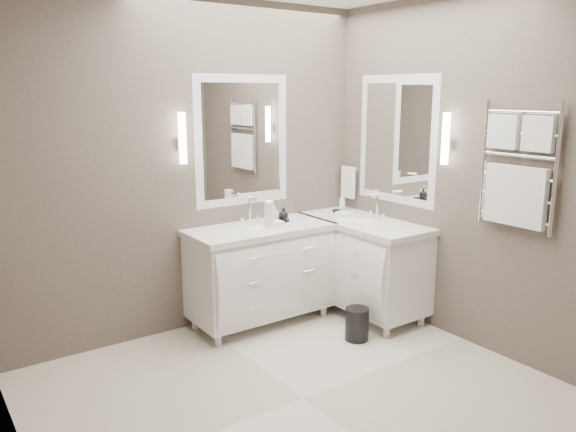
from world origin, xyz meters
TOP-DOWN VIEW (x-y plane):
  - floor at (0.00, 0.00)m, footprint 3.20×3.00m
  - wall_back at (0.00, 1.50)m, footprint 3.20×0.01m
  - wall_front at (0.00, -1.50)m, footprint 3.20×0.01m
  - wall_left at (-1.60, 0.00)m, footprint 0.01×3.00m
  - wall_right at (1.60, 0.00)m, footprint 0.01×3.00m
  - vanity_back at (0.45, 1.23)m, footprint 1.24×0.59m
  - vanity_right at (1.33, 0.90)m, footprint 0.59×1.24m
  - mirror_back at (0.45, 1.49)m, footprint 0.90×0.02m
  - mirror_right at (1.59, 0.80)m, footprint 0.02×0.90m
  - sconce_back at (-0.13, 1.43)m, footprint 0.06×0.06m
  - sconce_right at (1.53, 0.22)m, footprint 0.06×0.06m
  - towel_bar_corner at (1.54, 1.36)m, footprint 0.03×0.22m
  - towel_ladder at (1.55, -0.40)m, footprint 0.06×0.58m
  - waste_bin at (0.89, 0.47)m, footprint 0.24×0.24m
  - amenity_tray_back at (0.67, 1.27)m, footprint 0.18×0.16m
  - amenity_tray_right at (1.37, 1.24)m, footprint 0.15×0.18m
  - water_bottle at (0.49, 1.14)m, footprint 0.10×0.10m
  - soap_bottle_a at (0.64, 1.29)m, footprint 0.07×0.07m
  - soap_bottle_b at (0.70, 1.24)m, footprint 0.10×0.10m
  - soap_bottle_c at (1.37, 1.24)m, footprint 0.07×0.07m

SIDE VIEW (x-z plane):
  - floor at x=0.00m, z-range -0.01..0.00m
  - waste_bin at x=0.89m, z-range 0.00..0.27m
  - vanity_back at x=0.45m, z-range 0.00..0.97m
  - vanity_right at x=1.33m, z-range 0.00..0.97m
  - amenity_tray_back at x=0.67m, z-range 0.85..0.87m
  - amenity_tray_right at x=1.37m, z-range 0.85..0.87m
  - soap_bottle_b at x=0.70m, z-range 0.87..0.98m
  - soap_bottle_a at x=0.64m, z-range 0.87..0.99m
  - soap_bottle_c at x=1.37m, z-range 0.87..1.03m
  - water_bottle at x=0.49m, z-range 0.85..1.08m
  - towel_bar_corner at x=1.54m, z-range 0.97..1.27m
  - wall_back at x=0.00m, z-range 0.00..2.70m
  - wall_front at x=0.00m, z-range 0.00..2.70m
  - wall_left at x=-1.60m, z-range 0.00..2.70m
  - wall_right at x=1.60m, z-range 0.00..2.70m
  - towel_ladder at x=1.55m, z-range 0.94..1.84m
  - mirror_back at x=0.45m, z-range 1.00..2.10m
  - mirror_right at x=1.59m, z-range 1.00..2.10m
  - sconce_back at x=-0.13m, z-range 1.39..1.79m
  - sconce_right at x=1.53m, z-range 1.39..1.79m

